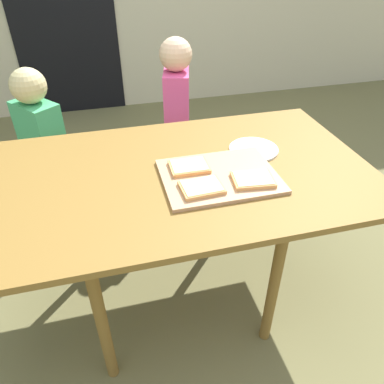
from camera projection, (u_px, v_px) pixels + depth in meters
The scene contains 9 objects.
ground_plane at pixel (175, 292), 1.82m from camera, with size 16.00×16.00×0.00m, color olive.
dining_table at pixel (171, 185), 1.45m from camera, with size 1.57×0.88×0.71m.
cutting_board at pixel (219, 176), 1.38m from camera, with size 0.43×0.33×0.01m, color tan.
pizza_slice_far_left at pixel (189, 166), 1.41m from camera, with size 0.15×0.12×0.02m.
pizza_slice_near_right at pixel (253, 179), 1.33m from camera, with size 0.16×0.13×0.02m.
pizza_slice_near_left at pixel (202, 187), 1.29m from camera, with size 0.15×0.12×0.02m.
plate_white_right at pixel (254, 149), 1.55m from camera, with size 0.21×0.21×0.01m, color white.
child_left at pixel (44, 145), 1.94m from camera, with size 0.26×0.28×0.95m.
child_right at pixel (177, 113), 2.17m from camera, with size 0.19×0.27×1.01m.
Camera 1 is at (-0.22, -1.17, 1.47)m, focal length 34.35 mm.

